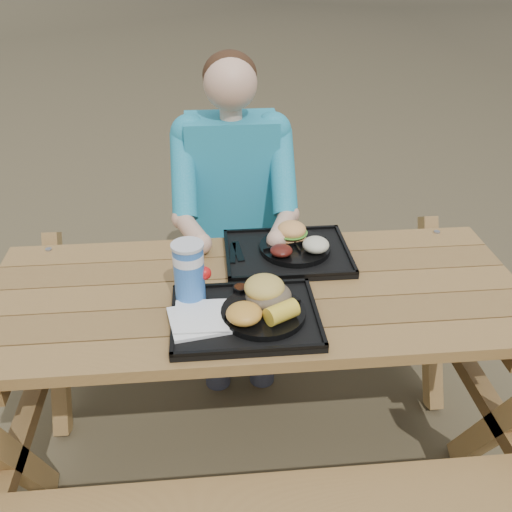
{
  "coord_description": "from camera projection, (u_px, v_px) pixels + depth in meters",
  "views": [
    {
      "loc": [
        -0.15,
        -1.58,
        1.82
      ],
      "look_at": [
        0.0,
        0.0,
        0.88
      ],
      "focal_mm": 40.0,
      "sensor_mm": 36.0,
      "label": 1
    }
  ],
  "objects": [
    {
      "name": "ground",
      "position": [
        256.0,
        445.0,
        2.29
      ],
      "size": [
        60.0,
        60.0,
        0.0
      ],
      "primitive_type": "plane",
      "color": "#999999",
      "rests_on": "ground"
    },
    {
      "name": "cutlery_far",
      "position": [
        238.0,
        251.0,
        2.08
      ],
      "size": [
        0.04,
        0.15,
        0.01
      ],
      "primitive_type": "cube",
      "rotation": [
        0.0,
        0.0,
        0.1
      ],
      "color": "black",
      "rests_on": "tray_far"
    },
    {
      "name": "plate_near",
      "position": [
        263.0,
        313.0,
        1.74
      ],
      "size": [
        0.26,
        0.26,
        0.02
      ],
      "primitive_type": "cylinder",
      "color": "black",
      "rests_on": "tray_near"
    },
    {
      "name": "corn_cob",
      "position": [
        282.0,
        312.0,
        1.68
      ],
      "size": [
        0.13,
        0.13,
        0.06
      ],
      "primitive_type": null,
      "rotation": [
        0.0,
        0.0,
        0.51
      ],
      "color": "yellow",
      "rests_on": "plate_near"
    },
    {
      "name": "diner",
      "position": [
        233.0,
        227.0,
        2.54
      ],
      "size": [
        0.48,
        0.84,
        1.28
      ],
      "primitive_type": null,
      "color": "#17A6A2",
      "rests_on": "ground"
    },
    {
      "name": "condiment_bbq",
      "position": [
        241.0,
        290.0,
        1.84
      ],
      "size": [
        0.05,
        0.05,
        0.03
      ],
      "primitive_type": "cylinder",
      "color": "black",
      "rests_on": "tray_near"
    },
    {
      "name": "napkin_stack",
      "position": [
        199.0,
        319.0,
        1.71
      ],
      "size": [
        0.2,
        0.2,
        0.02
      ],
      "primitive_type": "cube",
      "rotation": [
        0.0,
        0.0,
        0.18
      ],
      "color": "white",
      "rests_on": "tray_near"
    },
    {
      "name": "tray_far",
      "position": [
        287.0,
        254.0,
        2.09
      ],
      "size": [
        0.45,
        0.35,
        0.02
      ],
      "primitive_type": "cube",
      "color": "black",
      "rests_on": "picnic_table"
    },
    {
      "name": "burger",
      "position": [
        292.0,
        226.0,
        2.11
      ],
      "size": [
        0.11,
        0.11,
        0.1
      ],
      "primitive_type": null,
      "color": "#E89C52",
      "rests_on": "plate_far"
    },
    {
      "name": "condiment_mustard",
      "position": [
        258.0,
        286.0,
        1.86
      ],
      "size": [
        0.05,
        0.05,
        0.03
      ],
      "primitive_type": "cylinder",
      "color": "yellow",
      "rests_on": "tray_near"
    },
    {
      "name": "sandwich",
      "position": [
        269.0,
        285.0,
        1.73
      ],
      "size": [
        0.13,
        0.13,
        0.14
      ],
      "primitive_type": null,
      "color": "gold",
      "rests_on": "plate_near"
    },
    {
      "name": "tray_near",
      "position": [
        245.0,
        318.0,
        1.75
      ],
      "size": [
        0.45,
        0.35,
        0.02
      ],
      "primitive_type": "cube",
      "color": "black",
      "rests_on": "picnic_table"
    },
    {
      "name": "picnic_table",
      "position": [
        256.0,
        374.0,
        2.1
      ],
      "size": [
        1.8,
        1.49,
        0.75
      ],
      "primitive_type": null,
      "color": "#999999",
      "rests_on": "ground"
    },
    {
      "name": "soda_cup",
      "position": [
        189.0,
        274.0,
        1.77
      ],
      "size": [
        0.1,
        0.1,
        0.19
      ],
      "primitive_type": "cylinder",
      "color": "#1753AD",
      "rests_on": "tray_near"
    },
    {
      "name": "mac_cheese",
      "position": [
        244.0,
        314.0,
        1.68
      ],
      "size": [
        0.11,
        0.11,
        0.05
      ],
      "primitive_type": "ellipsoid",
      "color": "gold",
      "rests_on": "plate_near"
    },
    {
      "name": "potato_salad",
      "position": [
        316.0,
        245.0,
        2.03
      ],
      "size": [
        0.1,
        0.1,
        0.05
      ],
      "primitive_type": "ellipsoid",
      "color": "beige",
      "rests_on": "plate_far"
    },
    {
      "name": "plate_far",
      "position": [
        295.0,
        248.0,
        2.09
      ],
      "size": [
        0.26,
        0.26,
        0.02
      ],
      "primitive_type": "cylinder",
      "color": "black",
      "rests_on": "tray_far"
    },
    {
      "name": "baked_beans",
      "position": [
        281.0,
        251.0,
        2.01
      ],
      "size": [
        0.08,
        0.08,
        0.04
      ],
      "primitive_type": "ellipsoid",
      "color": "#4A140E",
      "rests_on": "plate_far"
    }
  ]
}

